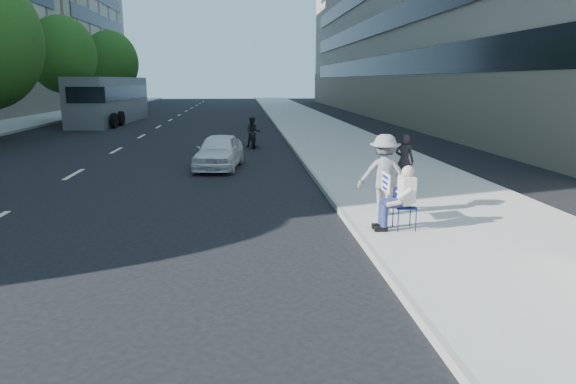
{
  "coord_description": "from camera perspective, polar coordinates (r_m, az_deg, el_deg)",
  "views": [
    {
      "loc": [
        -0.81,
        -9.53,
        3.1
      ],
      "look_at": [
        0.1,
        0.84,
        0.83
      ],
      "focal_mm": 32.0,
      "sensor_mm": 36.0,
      "label": 1
    }
  ],
  "objects": [
    {
      "name": "tree_far_d",
      "position": [
        41.61,
        -23.82,
        13.78
      ],
      "size": [
        4.8,
        4.8,
        7.65
      ],
      "color": "#382616",
      "rests_on": "ground"
    },
    {
      "name": "ground",
      "position": [
        10.05,
        -0.17,
        -5.64
      ],
      "size": [
        160.0,
        160.0,
        0.0
      ],
      "primitive_type": "plane",
      "color": "black",
      "rests_on": "ground"
    },
    {
      "name": "bus",
      "position": [
        40.33,
        -19.11,
        9.59
      ],
      "size": [
        3.25,
        12.18,
        3.3
      ],
      "rotation": [
        0.0,
        0.0,
        -0.06
      ],
      "color": "slate",
      "rests_on": "ground"
    },
    {
      "name": "pedestrian_woman",
      "position": [
        14.65,
        12.79,
        3.4
      ],
      "size": [
        0.66,
        0.63,
        1.51
      ],
      "primitive_type": "imported",
      "rotation": [
        0.0,
        0.0,
        2.47
      ],
      "color": "black",
      "rests_on": "near_sidewalk"
    },
    {
      "name": "near_sidewalk",
      "position": [
        30.07,
        4.21,
        6.53
      ],
      "size": [
        5.0,
        120.0,
        0.15
      ],
      "primitive_type": "cube",
      "color": "#A4A29A",
      "rests_on": "ground"
    },
    {
      "name": "white_sedan_near",
      "position": [
        18.55,
        -7.66,
        4.51
      ],
      "size": [
        1.91,
        3.75,
        1.22
      ],
      "primitive_type": "imported",
      "rotation": [
        0.0,
        0.0,
        -0.13
      ],
      "color": "white",
      "rests_on": "ground"
    },
    {
      "name": "motorcycle",
      "position": [
        24.29,
        -3.9,
        6.48
      ],
      "size": [
        0.71,
        2.04,
        1.42
      ],
      "rotation": [
        0.0,
        0.0,
        -0.03
      ],
      "color": "black",
      "rests_on": "ground"
    },
    {
      "name": "tree_far_e",
      "position": [
        55.08,
        -19.12,
        13.43
      ],
      "size": [
        5.4,
        5.4,
        7.89
      ],
      "color": "#382616",
      "rests_on": "ground"
    },
    {
      "name": "jogger",
      "position": [
        11.59,
        10.62,
        1.91
      ],
      "size": [
        1.26,
        0.86,
        1.79
      ],
      "primitive_type": "imported",
      "rotation": [
        0.0,
        0.0,
        2.96
      ],
      "color": "slate",
      "rests_on": "near_sidewalk"
    },
    {
      "name": "seated_protester",
      "position": [
        10.47,
        12.29,
        -0.24
      ],
      "size": [
        0.83,
        1.12,
        1.31
      ],
      "color": "navy",
      "rests_on": "near_sidewalk"
    }
  ]
}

